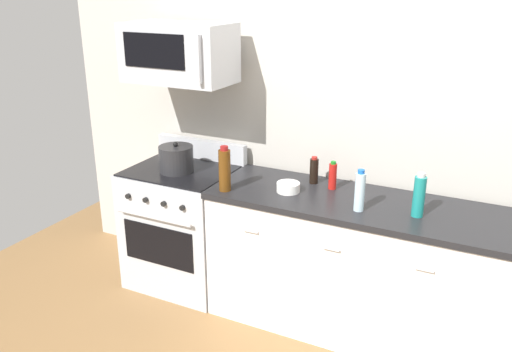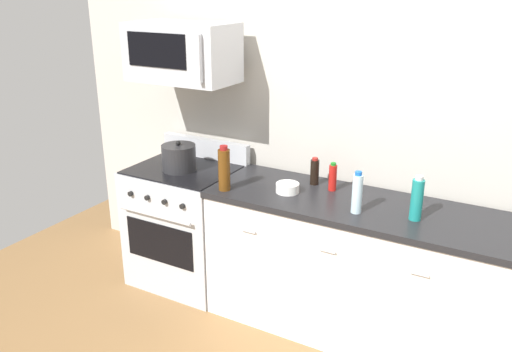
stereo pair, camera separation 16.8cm
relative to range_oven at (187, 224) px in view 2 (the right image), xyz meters
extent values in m
plane|color=olive|center=(1.54, 0.00, -0.47)|extent=(6.50, 6.50, 0.00)
cube|color=#B7B2A8|center=(1.54, 0.41, 0.88)|extent=(5.42, 0.10, 2.70)
cube|color=white|center=(1.54, 0.00, -0.03)|extent=(2.30, 0.62, 0.88)
cube|color=black|center=(1.54, 0.00, 0.43)|extent=(2.33, 0.65, 0.04)
cylinder|color=silver|center=(0.73, -0.33, 0.25)|extent=(0.10, 0.02, 0.02)
cylinder|color=silver|center=(1.27, -0.33, 0.25)|extent=(0.10, 0.02, 0.02)
cylinder|color=silver|center=(1.81, -0.33, 0.25)|extent=(0.10, 0.02, 0.02)
cube|color=#B7BABF|center=(0.00, 0.00, -0.01)|extent=(0.76, 0.64, 0.91)
cube|color=black|center=(0.00, -0.33, -0.02)|extent=(0.58, 0.01, 0.30)
cylinder|color=#B7BABF|center=(0.00, -0.36, 0.21)|extent=(0.61, 0.02, 0.02)
cube|color=#B7BABF|center=(0.00, 0.29, 0.52)|extent=(0.76, 0.06, 0.16)
cube|color=black|center=(0.00, 0.00, 0.45)|extent=(0.73, 0.61, 0.01)
cylinder|color=black|center=(-0.23, -0.34, 0.32)|extent=(0.04, 0.02, 0.04)
cylinder|color=black|center=(-0.08, -0.34, 0.32)|extent=(0.04, 0.02, 0.04)
cylinder|color=black|center=(0.08, -0.34, 0.32)|extent=(0.04, 0.02, 0.04)
cylinder|color=black|center=(0.23, -0.34, 0.32)|extent=(0.04, 0.02, 0.04)
cube|color=#B7BABF|center=(0.00, 0.05, 1.28)|extent=(0.74, 0.40, 0.40)
cube|color=black|center=(-0.06, -0.16, 1.31)|extent=(0.48, 0.01, 0.22)
cube|color=#B7BABF|center=(0.30, -0.17, 1.28)|extent=(0.02, 0.04, 0.30)
cylinder|color=#B21914|center=(1.11, 0.13, 0.54)|extent=(0.05, 0.05, 0.17)
cylinder|color=#19721E|center=(1.11, 0.13, 0.63)|extent=(0.03, 0.03, 0.02)
cylinder|color=black|center=(0.96, 0.17, 0.54)|extent=(0.06, 0.06, 0.17)
cylinder|color=maroon|center=(0.96, 0.17, 0.63)|extent=(0.04, 0.04, 0.02)
cylinder|color=silver|center=(1.37, -0.14, 0.57)|extent=(0.06, 0.06, 0.23)
cylinder|color=blue|center=(1.37, -0.14, 0.70)|extent=(0.04, 0.04, 0.02)
cylinder|color=#197F7A|center=(1.70, -0.07, 0.57)|extent=(0.07, 0.07, 0.24)
cylinder|color=beige|center=(1.70, -0.07, 0.71)|extent=(0.05, 0.05, 0.02)
cylinder|color=#59330F|center=(0.49, -0.21, 0.59)|extent=(0.08, 0.08, 0.27)
cylinder|color=maroon|center=(0.49, -0.21, 0.74)|extent=(0.05, 0.05, 0.03)
cylinder|color=white|center=(0.87, -0.05, 0.48)|extent=(0.15, 0.15, 0.06)
torus|color=white|center=(0.87, -0.05, 0.51)|extent=(0.15, 0.15, 0.01)
cylinder|color=white|center=(0.87, -0.05, 0.46)|extent=(0.08, 0.08, 0.01)
cylinder|color=#262628|center=(0.00, -0.05, 0.55)|extent=(0.25, 0.25, 0.19)
sphere|color=black|center=(0.00, -0.05, 0.66)|extent=(0.04, 0.04, 0.04)
camera|label=1|loc=(2.12, -3.02, 1.74)|focal=37.30mm
camera|label=2|loc=(2.27, -2.95, 1.74)|focal=37.30mm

